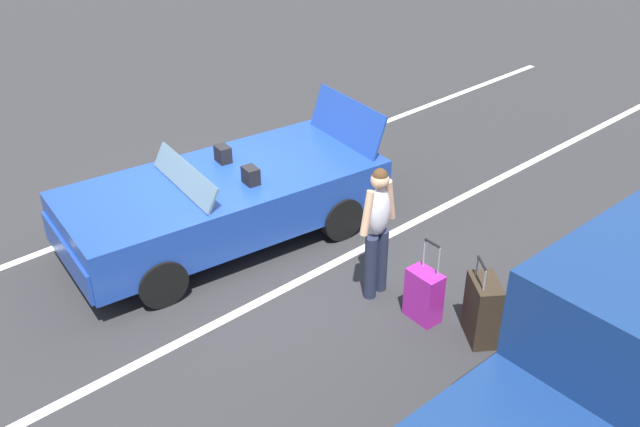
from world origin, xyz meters
TOP-DOWN VIEW (x-y plane):
  - ground_plane at (0.00, 0.00)m, footprint 80.00×80.00m
  - lot_line_near at (0.00, -1.32)m, footprint 18.00×0.12m
  - lot_line_mid at (0.00, 1.38)m, footprint 18.00×0.12m
  - lot_line_far at (0.00, 4.08)m, footprint 18.00×0.12m
  - convertible_car at (0.20, -0.02)m, footprint 4.32×2.26m
  - suitcase_large_black at (-0.91, 3.47)m, footprint 0.51×0.55m
  - suitcase_medium_bright at (-0.69, 2.83)m, footprint 0.26×0.41m
  - traveler_person at (-0.63, 2.14)m, footprint 0.61×0.26m
  - parked_pickup_truck_near at (-0.08, 5.49)m, footprint 5.02×2.12m

SIDE VIEW (x-z plane):
  - ground_plane at x=0.00m, z-range 0.00..0.00m
  - lot_line_near at x=0.00m, z-range 0.00..0.00m
  - lot_line_mid at x=0.00m, z-range 0.00..0.00m
  - lot_line_far at x=0.00m, z-range 0.00..0.00m
  - suitcase_medium_bright at x=-0.69m, z-range -0.18..0.81m
  - suitcase_large_black at x=-0.91m, z-range -0.13..0.87m
  - convertible_car at x=0.20m, z-range -0.17..1.36m
  - traveler_person at x=-0.63m, z-range 0.10..1.76m
  - parked_pickup_truck_near at x=-0.08m, z-range 0.06..2.16m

